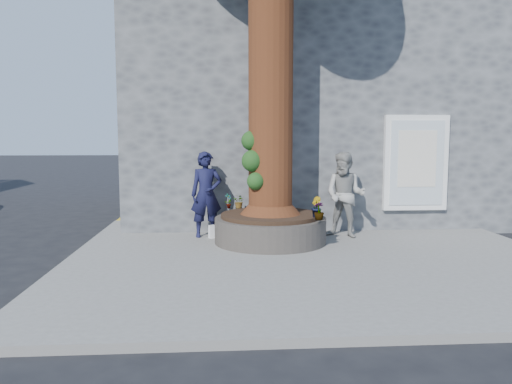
{
  "coord_description": "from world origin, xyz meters",
  "views": [
    {
      "loc": [
        -0.2,
        -8.14,
        2.27
      ],
      "look_at": [
        0.45,
        1.28,
        1.25
      ],
      "focal_mm": 35.0,
      "sensor_mm": 36.0,
      "label": 1
    }
  ],
  "objects": [
    {
      "name": "yellow_line",
      "position": [
        -3.05,
        1.0,
        0.0
      ],
      "size": [
        0.1,
        30.0,
        0.01
      ],
      "primitive_type": "cube",
      "color": "yellow",
      "rests_on": "ground"
    },
    {
      "name": "plant_c",
      "position": [
        1.65,
        1.15,
        0.89
      ],
      "size": [
        0.23,
        0.23,
        0.34
      ],
      "primitive_type": "imported",
      "rotation": [
        0.0,
        0.0,
        3.34
      ],
      "color": "gray",
      "rests_on": "planter"
    },
    {
      "name": "plant_d",
      "position": [
        0.19,
        2.85,
        0.87
      ],
      "size": [
        0.36,
        0.36,
        0.3
      ],
      "primitive_type": "imported",
      "rotation": [
        0.0,
        0.0,
        5.65
      ],
      "color": "gray",
      "rests_on": "planter"
    },
    {
      "name": "planter",
      "position": [
        0.8,
        2.0,
        0.41
      ],
      "size": [
        2.3,
        2.3,
        0.6
      ],
      "color": "black",
      "rests_on": "pavement"
    },
    {
      "name": "man",
      "position": [
        -0.54,
        2.68,
        1.05
      ],
      "size": [
        0.74,
        0.54,
        1.86
      ],
      "primitive_type": "imported",
      "rotation": [
        0.0,
        0.0,
        0.14
      ],
      "color": "black",
      "rests_on": "pavement"
    },
    {
      "name": "woman",
      "position": [
        2.47,
        2.45,
        1.05
      ],
      "size": [
        1.14,
        1.07,
        1.86
      ],
      "primitive_type": "imported",
      "rotation": [
        0.0,
        0.0,
        -0.54
      ],
      "color": "#9A9993",
      "rests_on": "pavement"
    },
    {
      "name": "stone_shop",
      "position": [
        2.5,
        7.2,
        3.16
      ],
      "size": [
        10.3,
        8.3,
        6.3
      ],
      "color": "#484A4D",
      "rests_on": "ground"
    },
    {
      "name": "pavement",
      "position": [
        1.5,
        1.0,
        0.06
      ],
      "size": [
        9.0,
        8.0,
        0.12
      ],
      "primitive_type": "cube",
      "color": "slate",
      "rests_on": "ground"
    },
    {
      "name": "plant_b",
      "position": [
        1.65,
        1.48,
        0.92
      ],
      "size": [
        0.24,
        0.25,
        0.41
      ],
      "primitive_type": "imported",
      "rotation": [
        0.0,
        0.0,
        1.7
      ],
      "color": "gray",
      "rests_on": "planter"
    },
    {
      "name": "ground",
      "position": [
        0.0,
        0.0,
        0.0
      ],
      "size": [
        120.0,
        120.0,
        0.0
      ],
      "primitive_type": "plane",
      "color": "black",
      "rests_on": "ground"
    },
    {
      "name": "shopping_bag",
      "position": [
        -0.38,
        2.54,
        0.26
      ],
      "size": [
        0.23,
        0.19,
        0.28
      ],
      "primitive_type": "cube",
      "rotation": [
        0.0,
        0.0,
        0.38
      ],
      "color": "white",
      "rests_on": "pavement"
    },
    {
      "name": "plant_a",
      "position": [
        -0.05,
        2.85,
        0.88
      ],
      "size": [
        0.2,
        0.21,
        0.33
      ],
      "primitive_type": "imported",
      "rotation": [
        0.0,
        0.0,
        0.81
      ],
      "color": "gray",
      "rests_on": "planter"
    }
  ]
}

